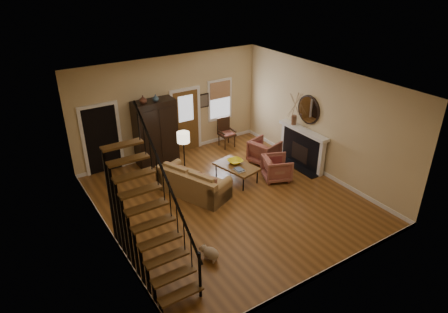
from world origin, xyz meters
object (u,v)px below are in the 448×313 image
floor_lamp (184,157)px  side_chair (227,133)px  armchair_right (264,151)px  armoire (156,132)px  armchair_left (277,168)px  sofa (194,182)px  coffee_table (236,173)px

floor_lamp → side_chair: (2.37, 1.38, -0.28)m
armchair_right → armoire: bearing=42.6°
armchair_left → floor_lamp: floor_lamp is taller
armchair_right → floor_lamp: bearing=69.1°
sofa → armchair_left: (2.49, -0.61, -0.02)m
sofa → side_chair: 3.28m
armoire → side_chair: 2.61m
armchair_right → floor_lamp: floor_lamp is taller
armchair_right → floor_lamp: 2.77m
side_chair → coffee_table: bearing=-116.2°
armchair_right → side_chair: size_ratio=0.83×
armoire → armchair_right: 3.52m
sofa → floor_lamp: (0.12, 0.75, 0.41)m
coffee_table → armchair_right: bearing=18.6°
armoire → armchair_right: armoire is taller
floor_lamp → armchair_right: bearing=-6.3°
sofa → side_chair: (2.49, 2.13, 0.13)m
coffee_table → side_chair: (1.06, 2.15, 0.26)m
coffee_table → floor_lamp: floor_lamp is taller
sofa → floor_lamp: bearing=58.2°
armchair_right → side_chair: 1.72m
coffee_table → armchair_left: armchair_left is taller
floor_lamp → armoire: bearing=96.6°
coffee_table → armchair_right: 1.50m
sofa → armchair_right: size_ratio=2.40×
armoire → armchair_left: size_ratio=2.63×
armchair_left → armchair_right: (0.36, 1.06, 0.02)m
coffee_table → side_chair: side_chair is taller
armchair_right → coffee_table: bearing=94.0°
coffee_table → floor_lamp: 1.62m
armchair_left → armoire: bearing=62.9°
sofa → coffee_table: 1.44m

